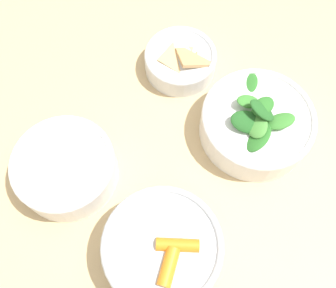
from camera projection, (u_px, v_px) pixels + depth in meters
ground_plane at (171, 255)px, 1.32m from camera, size 10.00×10.00×0.00m
dining_table at (173, 205)px, 0.70m from camera, size 1.15×1.10×0.78m
bowl_carrots at (163, 248)px, 0.53m from camera, size 0.17×0.17×0.08m
bowl_greens at (257, 123)px, 0.62m from camera, size 0.18×0.18×0.10m
bowl_beans_hotdog at (66, 169)px, 0.59m from camera, size 0.16×0.16×0.06m
bowl_cookies at (181, 60)px, 0.68m from camera, size 0.13×0.13×0.05m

